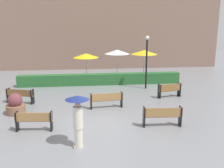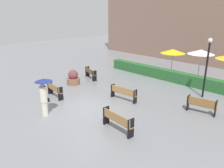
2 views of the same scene
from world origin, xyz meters
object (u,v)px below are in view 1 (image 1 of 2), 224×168
at_px(bench_far_left, 20,95).
at_px(pedestrian_with_umbrella, 78,115).
at_px(lamp_post, 147,57).
at_px(patio_umbrella_white, 117,52).
at_px(bench_far_right, 170,89).
at_px(bench_near_left, 34,120).
at_px(patio_umbrella_yellow_far, 144,52).
at_px(bench_mid_center, 107,99).
at_px(bench_near_right, 162,115).
at_px(patio_umbrella_yellow, 86,56).
at_px(planter_pot, 15,105).

distance_m(bench_far_left, pedestrian_with_umbrella, 7.07).
xyz_separation_m(lamp_post, patio_umbrella_white, (-1.74, 2.98, 0.04)).
height_order(pedestrian_with_umbrella, lamp_post, lamp_post).
relative_size(bench_far_right, pedestrian_with_umbrella, 0.78).
bearing_deg(bench_near_left, lamp_post, 45.43).
xyz_separation_m(pedestrian_with_umbrella, patio_umbrella_yellow_far, (5.40, 11.69, 1.04)).
height_order(lamp_post, patio_umbrella_yellow_far, lamp_post).
distance_m(pedestrian_with_umbrella, patio_umbrella_white, 12.15).
distance_m(pedestrian_with_umbrella, lamp_post, 10.03).
relative_size(bench_mid_center, bench_near_right, 1.03).
bearing_deg(lamp_post, bench_far_right, -68.30).
height_order(bench_far_left, bench_near_left, bench_near_left).
xyz_separation_m(patio_umbrella_yellow, patio_umbrella_yellow_far, (4.84, -0.26, 0.24)).
relative_size(bench_far_right, lamp_post, 0.42).
bearing_deg(patio_umbrella_yellow, patio_umbrella_white, -5.84).
distance_m(pedestrian_with_umbrella, patio_umbrella_yellow, 11.99).
bearing_deg(planter_pot, bench_far_left, 95.47).
bearing_deg(bench_far_right, bench_far_left, -178.80).
relative_size(bench_near_left, planter_pot, 1.48).
distance_m(bench_near_left, patio_umbrella_white, 11.35).
distance_m(planter_pot, patio_umbrella_yellow_far, 11.69).
distance_m(bench_near_right, patio_umbrella_white, 10.30).
distance_m(bench_near_right, patio_umbrella_yellow, 11.00).
bearing_deg(lamp_post, bench_near_left, -134.57).
bearing_deg(bench_near_right, bench_near_left, 178.45).
distance_m(bench_far_left, patio_umbrella_yellow, 7.36).
bearing_deg(patio_umbrella_white, pedestrian_with_umbrella, -104.98).
height_order(bench_far_right, lamp_post, lamp_post).
height_order(bench_near_right, patio_umbrella_yellow, patio_umbrella_yellow).
distance_m(bench_far_right, bench_near_right, 5.07).
xyz_separation_m(bench_near_right, patio_umbrella_yellow_far, (1.52, 10.11, 1.79)).
height_order(bench_far_left, patio_umbrella_white, patio_umbrella_white).
bearing_deg(patio_umbrella_white, bench_near_left, -117.24).
relative_size(bench_mid_center, patio_umbrella_white, 0.74).
bearing_deg(patio_umbrella_yellow_far, bench_mid_center, -118.40).
height_order(bench_far_right, patio_umbrella_white, patio_umbrella_white).
bearing_deg(bench_far_right, planter_pot, -167.45).
bearing_deg(patio_umbrella_yellow_far, bench_near_left, -126.62).
bearing_deg(patio_umbrella_yellow_far, planter_pot, -139.53).
height_order(bench_far_left, planter_pot, planter_pot).
xyz_separation_m(bench_near_left, bench_near_right, (5.87, -0.16, 0.02)).
relative_size(planter_pot, patio_umbrella_white, 0.44).
distance_m(planter_pot, patio_umbrella_yellow, 8.85).
bearing_deg(bench_near_right, planter_pot, 160.18).
distance_m(bench_near_left, patio_umbrella_yellow, 10.64).
bearing_deg(pedestrian_with_umbrella, bench_near_left, 138.85).
bearing_deg(planter_pot, bench_mid_center, 4.15).
height_order(patio_umbrella_yellow, patio_umbrella_white, patio_umbrella_white).
xyz_separation_m(bench_near_left, patio_umbrella_yellow_far, (7.39, 9.95, 1.81)).
bearing_deg(patio_umbrella_white, patio_umbrella_yellow_far, -0.02).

